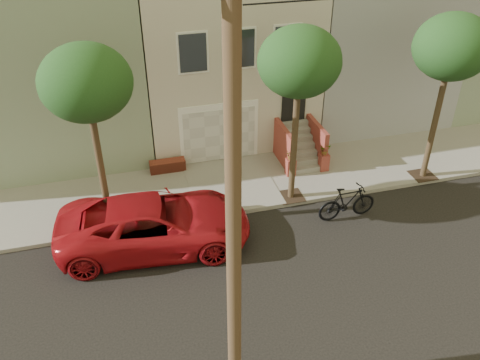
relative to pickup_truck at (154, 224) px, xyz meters
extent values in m
plane|color=black|center=(4.11, -2.67, -0.85)|extent=(90.00, 90.00, 0.00)
cube|color=gray|center=(4.11, 2.68, -0.78)|extent=(40.00, 3.70, 0.15)
cube|color=beige|center=(4.11, 8.53, 2.80)|extent=(7.00, 8.00, 7.00)
cube|color=gray|center=(-2.69, 8.53, 2.80)|extent=(6.50, 8.00, 7.00)
cube|color=#94979D|center=(10.91, 8.53, 2.80)|extent=(6.50, 8.00, 7.00)
cube|color=gray|center=(17.41, 8.53, 2.80)|extent=(6.50, 8.00, 7.00)
cube|color=white|center=(3.21, 4.55, 0.55)|extent=(3.20, 0.12, 2.50)
cube|color=silver|center=(3.21, 4.49, 0.45)|extent=(2.90, 0.06, 2.20)
cube|color=gray|center=(3.21, 2.68, -0.69)|extent=(3.20, 3.70, 0.02)
cube|color=brown|center=(1.01, 4.23, -0.48)|extent=(1.40, 0.45, 0.44)
cube|color=black|center=(6.31, 4.50, 1.70)|extent=(1.00, 0.06, 2.00)
cube|color=#3F4751|center=(2.31, 4.50, 3.90)|extent=(1.00, 0.06, 1.40)
cube|color=white|center=(2.31, 4.52, 3.90)|extent=(1.15, 0.05, 1.55)
cube|color=#3F4751|center=(4.11, 4.50, 3.90)|extent=(1.00, 0.06, 1.40)
cube|color=white|center=(4.11, 4.52, 3.90)|extent=(1.15, 0.05, 1.55)
cube|color=#3F4751|center=(5.91, 4.50, 3.90)|extent=(1.00, 0.06, 1.40)
cube|color=white|center=(5.91, 4.52, 3.90)|extent=(1.15, 0.05, 1.55)
cube|color=gray|center=(6.31, 2.71, -0.60)|extent=(1.20, 0.28, 0.20)
cube|color=gray|center=(6.31, 2.99, -0.40)|extent=(1.20, 0.28, 0.20)
cube|color=gray|center=(6.31, 3.27, -0.20)|extent=(1.20, 0.28, 0.20)
cube|color=gray|center=(6.31, 3.55, 0.00)|extent=(1.20, 0.28, 0.20)
cube|color=gray|center=(6.31, 3.83, 0.20)|extent=(1.20, 0.28, 0.20)
cube|color=gray|center=(6.31, 4.11, 0.40)|extent=(1.20, 0.28, 0.20)
cube|color=gray|center=(6.31, 4.39, 0.60)|extent=(1.20, 0.28, 0.20)
cube|color=brown|center=(5.61, 3.55, 0.10)|extent=(0.18, 1.96, 1.60)
cube|color=brown|center=(7.01, 3.55, 0.10)|extent=(0.18, 1.96, 1.60)
cube|color=brown|center=(5.61, 2.67, -0.35)|extent=(0.35, 0.35, 0.70)
imported|color=#1B4317|center=(5.61, 2.67, 0.22)|extent=(0.40, 0.35, 0.45)
cube|color=brown|center=(7.01, 2.67, -0.35)|extent=(0.35, 0.35, 0.70)
imported|color=#1B4317|center=(7.01, 2.67, 0.22)|extent=(0.41, 0.35, 0.45)
cube|color=#2D2116|center=(-1.39, 1.23, -0.70)|extent=(0.90, 0.90, 0.02)
cylinder|color=#3D2D1B|center=(-1.39, 1.23, 1.40)|extent=(0.22, 0.22, 4.20)
ellipsoid|color=#1B4317|center=(-1.39, 1.23, 4.45)|extent=(2.70, 2.57, 2.29)
cube|color=#2D2116|center=(5.11, 1.23, -0.70)|extent=(0.90, 0.90, 0.02)
cylinder|color=#3D2D1B|center=(5.11, 1.23, 1.40)|extent=(0.22, 0.22, 4.20)
ellipsoid|color=#1B4317|center=(5.11, 1.23, 4.45)|extent=(2.70, 2.57, 2.29)
cube|color=#2D2116|center=(10.61, 1.23, -0.70)|extent=(0.90, 0.90, 0.02)
cylinder|color=#3D2D1B|center=(10.61, 1.23, 1.40)|extent=(0.22, 0.22, 4.20)
ellipsoid|color=#1B4317|center=(10.61, 1.23, 4.45)|extent=(2.70, 2.57, 2.29)
cylinder|color=#473221|center=(1.11, -5.87, 4.15)|extent=(0.30, 0.30, 10.00)
imported|color=#AE131B|center=(0.00, 0.00, 0.00)|extent=(6.37, 3.40, 1.70)
imported|color=black|center=(6.61, -0.28, -0.21)|extent=(2.15, 0.67, 1.28)
camera|label=1|loc=(-0.74, -13.10, 10.01)|focal=38.04mm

